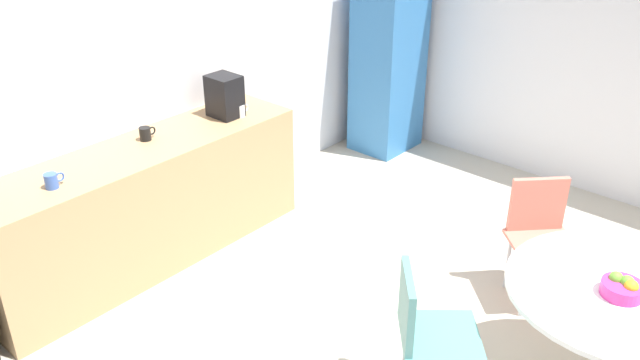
{
  "coord_description": "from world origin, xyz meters",
  "views": [
    {
      "loc": [
        -2.54,
        -1.03,
        2.82
      ],
      "look_at": [
        0.17,
        1.34,
        0.95
      ],
      "focal_mm": 37.38,
      "sensor_mm": 36.0,
      "label": 1
    }
  ],
  "objects_px": {
    "coffee_maker": "(225,96)",
    "chair_teal": "(423,324)",
    "chair_coral": "(540,226)",
    "mug_white": "(146,134)",
    "locker_cabinet": "(388,58)",
    "mug_red": "(52,181)",
    "fruit_bowl": "(623,287)",
    "round_table": "(617,310)",
    "mug_green": "(240,110)"
  },
  "relations": [
    {
      "from": "chair_coral",
      "to": "chair_teal",
      "type": "height_order",
      "value": "same"
    },
    {
      "from": "chair_teal",
      "to": "locker_cabinet",
      "type": "bearing_deg",
      "value": 39.31
    },
    {
      "from": "locker_cabinet",
      "to": "mug_green",
      "type": "relative_size",
      "value": 14.22
    },
    {
      "from": "chair_teal",
      "to": "mug_white",
      "type": "distance_m",
      "value": 2.39
    },
    {
      "from": "mug_white",
      "to": "mug_red",
      "type": "relative_size",
      "value": 1.0
    },
    {
      "from": "mug_red",
      "to": "locker_cabinet",
      "type": "bearing_deg",
      "value": -0.23
    },
    {
      "from": "chair_coral",
      "to": "mug_green",
      "type": "distance_m",
      "value": 2.33
    },
    {
      "from": "chair_coral",
      "to": "mug_green",
      "type": "xyz_separation_m",
      "value": [
        -0.61,
        2.21,
        0.43
      ]
    },
    {
      "from": "fruit_bowl",
      "to": "mug_white",
      "type": "distance_m",
      "value": 3.18
    },
    {
      "from": "fruit_bowl",
      "to": "coffee_maker",
      "type": "distance_m",
      "value": 3.05
    },
    {
      "from": "mug_red",
      "to": "coffee_maker",
      "type": "bearing_deg",
      "value": 3.33
    },
    {
      "from": "locker_cabinet",
      "to": "mug_white",
      "type": "bearing_deg",
      "value": 176.08
    },
    {
      "from": "round_table",
      "to": "mug_green",
      "type": "relative_size",
      "value": 9.01
    },
    {
      "from": "locker_cabinet",
      "to": "coffee_maker",
      "type": "height_order",
      "value": "locker_cabinet"
    },
    {
      "from": "mug_red",
      "to": "coffee_maker",
      "type": "distance_m",
      "value": 1.49
    },
    {
      "from": "chair_coral",
      "to": "chair_teal",
      "type": "xyz_separation_m",
      "value": [
        -1.34,
        0.04,
        0.0
      ]
    },
    {
      "from": "chair_teal",
      "to": "mug_red",
      "type": "xyz_separation_m",
      "value": [
        -0.82,
        2.18,
        0.43
      ]
    },
    {
      "from": "fruit_bowl",
      "to": "coffee_maker",
      "type": "relative_size",
      "value": 0.66
    },
    {
      "from": "fruit_bowl",
      "to": "mug_red",
      "type": "xyz_separation_m",
      "value": [
        -1.42,
        2.95,
        0.15
      ]
    },
    {
      "from": "chair_coral",
      "to": "mug_green",
      "type": "bearing_deg",
      "value": 105.36
    },
    {
      "from": "round_table",
      "to": "chair_teal",
      "type": "distance_m",
      "value": 1.0
    },
    {
      "from": "mug_red",
      "to": "mug_green",
      "type": "bearing_deg",
      "value": -0.18
    },
    {
      "from": "coffee_maker",
      "to": "chair_teal",
      "type": "bearing_deg",
      "value": -106.38
    },
    {
      "from": "chair_teal",
      "to": "mug_red",
      "type": "height_order",
      "value": "mug_red"
    },
    {
      "from": "fruit_bowl",
      "to": "coffee_maker",
      "type": "bearing_deg",
      "value": 88.83
    },
    {
      "from": "locker_cabinet",
      "to": "mug_red",
      "type": "height_order",
      "value": "locker_cabinet"
    },
    {
      "from": "locker_cabinet",
      "to": "fruit_bowl",
      "type": "height_order",
      "value": "locker_cabinet"
    },
    {
      "from": "mug_white",
      "to": "mug_red",
      "type": "distance_m",
      "value": 0.82
    },
    {
      "from": "chair_teal",
      "to": "fruit_bowl",
      "type": "distance_m",
      "value": 1.02
    },
    {
      "from": "mug_green",
      "to": "mug_red",
      "type": "distance_m",
      "value": 1.55
    },
    {
      "from": "chair_coral",
      "to": "chair_teal",
      "type": "bearing_deg",
      "value": 178.42
    },
    {
      "from": "round_table",
      "to": "mug_green",
      "type": "bearing_deg",
      "value": 88.38
    },
    {
      "from": "round_table",
      "to": "chair_coral",
      "type": "relative_size",
      "value": 1.4
    },
    {
      "from": "mug_white",
      "to": "mug_green",
      "type": "bearing_deg",
      "value": -13.11
    },
    {
      "from": "round_table",
      "to": "fruit_bowl",
      "type": "height_order",
      "value": "fruit_bowl"
    },
    {
      "from": "chair_teal",
      "to": "fruit_bowl",
      "type": "height_order",
      "value": "fruit_bowl"
    },
    {
      "from": "chair_coral",
      "to": "chair_teal",
      "type": "relative_size",
      "value": 1.0
    },
    {
      "from": "round_table",
      "to": "coffee_maker",
      "type": "bearing_deg",
      "value": 89.69
    },
    {
      "from": "locker_cabinet",
      "to": "coffee_maker",
      "type": "xyz_separation_m",
      "value": [
        -1.98,
        0.1,
        0.14
      ]
    },
    {
      "from": "mug_green",
      "to": "fruit_bowl",
      "type": "bearing_deg",
      "value": -92.49
    },
    {
      "from": "round_table",
      "to": "mug_white",
      "type": "height_order",
      "value": "mug_white"
    },
    {
      "from": "chair_teal",
      "to": "coffee_maker",
      "type": "bearing_deg",
      "value": 73.62
    },
    {
      "from": "locker_cabinet",
      "to": "mug_red",
      "type": "distance_m",
      "value": 3.46
    },
    {
      "from": "chair_coral",
      "to": "mug_white",
      "type": "xyz_separation_m",
      "value": [
        -1.35,
        2.39,
        0.43
      ]
    },
    {
      "from": "fruit_bowl",
      "to": "mug_red",
      "type": "bearing_deg",
      "value": 115.7
    },
    {
      "from": "locker_cabinet",
      "to": "mug_red",
      "type": "xyz_separation_m",
      "value": [
        -3.46,
        0.01,
        0.03
      ]
    },
    {
      "from": "locker_cabinet",
      "to": "chair_teal",
      "type": "xyz_separation_m",
      "value": [
        -2.65,
        -2.17,
        -0.39
      ]
    },
    {
      "from": "chair_teal",
      "to": "mug_green",
      "type": "bearing_deg",
      "value": 71.38
    },
    {
      "from": "chair_coral",
      "to": "fruit_bowl",
      "type": "distance_m",
      "value": 1.08
    },
    {
      "from": "locker_cabinet",
      "to": "round_table",
      "type": "height_order",
      "value": "locker_cabinet"
    }
  ]
}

